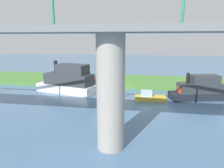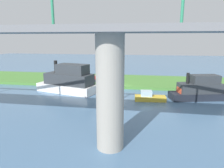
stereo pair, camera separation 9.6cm
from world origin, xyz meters
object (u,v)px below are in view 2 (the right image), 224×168
mooring_post (104,82)px  bridge_pylon (110,93)px  person_on_bank (95,78)px  skiff_small (199,90)px  motorboat_red (68,81)px  motorboat_white (149,97)px

mooring_post → bridge_pylon: bearing=102.8°
person_on_bank → skiff_small: 18.94m
bridge_pylon → skiff_small: size_ratio=1.12×
person_on_bank → skiff_small: size_ratio=0.17×
person_on_bank → motorboat_red: (3.05, 6.29, 0.73)m
person_on_bank → bridge_pylon: bearing=107.2°
skiff_small → motorboat_red: 20.63m
mooring_post → skiff_small: skiff_small is taller
skiff_small → motorboat_red: bearing=-2.3°
person_on_bank → motorboat_red: motorboat_red is taller
bridge_pylon → skiff_small: bridge_pylon is taller
motorboat_white → person_on_bank: bearing=-41.0°
skiff_small → person_on_bank: bearing=-22.0°
motorboat_white → motorboat_red: size_ratio=0.42×
motorboat_white → motorboat_red: bearing=-11.5°
bridge_pylon → person_on_bank: bridge_pylon is taller
bridge_pylon → skiff_small: bearing=-124.6°
person_on_bank → mooring_post: person_on_bank is taller
mooring_post → motorboat_red: bearing=41.8°
mooring_post → motorboat_white: size_ratio=0.20×
motorboat_white → motorboat_red: motorboat_red is taller
bridge_pylon → motorboat_white: bridge_pylon is taller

